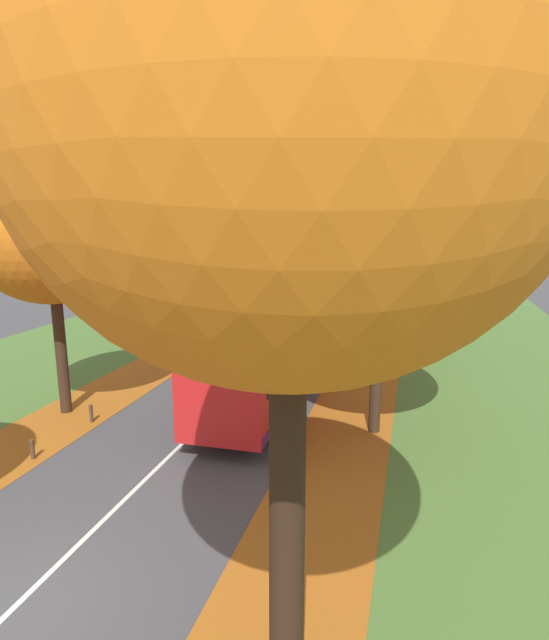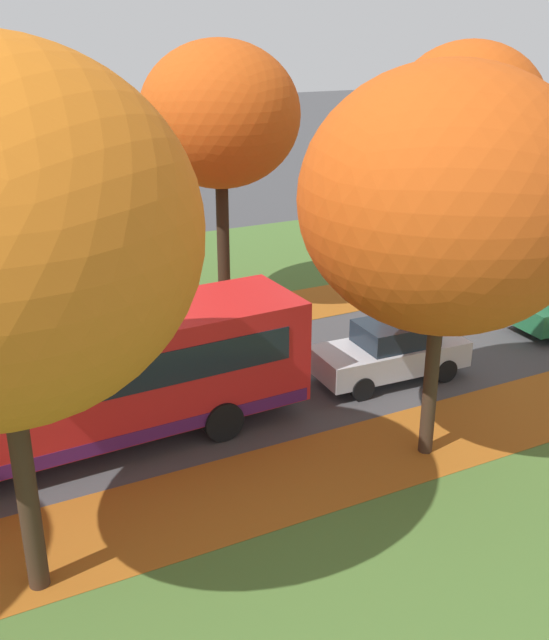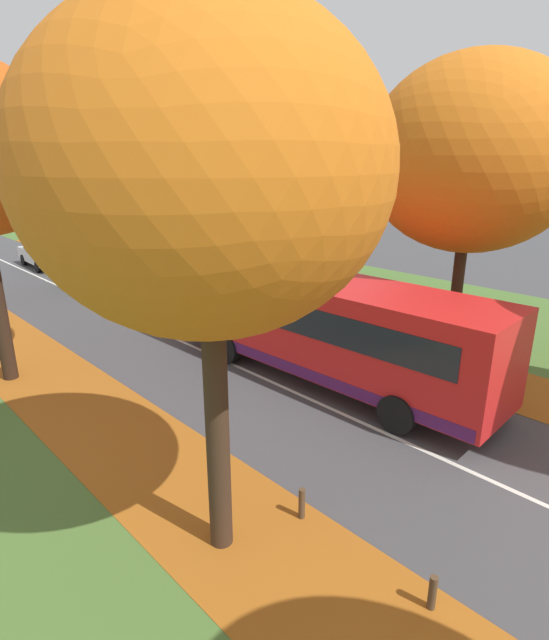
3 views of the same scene
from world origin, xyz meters
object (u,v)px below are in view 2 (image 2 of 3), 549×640
tree_right_mid (446,200)px  bus (81,380)px  tree_left_mid (220,116)px  tree_left_far (468,112)px  car_silver_lead (391,351)px

tree_right_mid → bus: 8.73m
bus → tree_right_mid: bearing=61.6°
tree_left_mid → tree_left_far: size_ratio=1.01×
tree_left_mid → tree_left_far: (0.24, 9.62, -0.34)m
tree_left_mid → car_silver_lead: size_ratio=2.03×
tree_left_far → car_silver_lead: (6.62, -7.71, -5.25)m
tree_right_mid → bus: bearing=-118.4°
tree_left_mid → bus: bearing=-43.6°
tree_left_far → tree_left_mid: bearing=-91.4°
tree_left_far → bus: tree_left_far is taller
tree_right_mid → tree_left_mid: bearing=-177.5°
tree_right_mid → car_silver_lead: tree_right_mid is taller
tree_left_mid → car_silver_lead: tree_left_mid is taller
car_silver_lead → tree_right_mid: bearing=-22.9°
tree_left_far → tree_right_mid: (10.09, -9.17, -0.28)m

